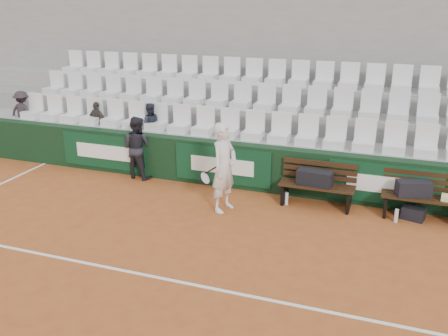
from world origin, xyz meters
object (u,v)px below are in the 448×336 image
at_px(water_bottle_far, 396,216).
at_px(tennis_player, 224,168).
at_px(sports_bag_left, 315,178).
at_px(spectator_a, 21,95).
at_px(sports_bag_ground, 413,213).
at_px(ball_kid, 137,147).
at_px(bench_left, 316,195).
at_px(sports_bag_right, 413,188).
at_px(spectator_c, 149,107).
at_px(bench_right, 421,208).
at_px(water_bottle_near, 286,199).
at_px(spectator_b, 96,104).

relative_size(water_bottle_far, tennis_player, 0.15).
bearing_deg(sports_bag_left, spectator_a, 173.02).
height_order(sports_bag_ground, ball_kid, ball_kid).
bearing_deg(bench_left, water_bottle_far, -9.52).
distance_m(sports_bag_ground, ball_kid, 6.10).
height_order(bench_left, ball_kid, ball_kid).
xyz_separation_m(sports_bag_ground, tennis_player, (-3.55, -0.78, 0.76)).
relative_size(sports_bag_right, spectator_a, 0.56).
bearing_deg(spectator_c, tennis_player, 120.32).
bearing_deg(spectator_a, sports_bag_ground, 170.50).
bearing_deg(sports_bag_ground, water_bottle_far, -143.27).
bearing_deg(bench_right, water_bottle_near, -175.38).
distance_m(bench_right, ball_kid, 6.22).
height_order(bench_left, water_bottle_near, bench_left).
relative_size(bench_right, water_bottle_near, 5.70).
distance_m(bench_left, sports_bag_left, 0.38).
height_order(sports_bag_left, sports_bag_right, sports_bag_left).
bearing_deg(spectator_b, sports_bag_left, -179.42).
xyz_separation_m(bench_left, spectator_c, (-4.22, 0.97, 1.31)).
xyz_separation_m(tennis_player, ball_kid, (-2.51, 1.07, -0.16)).
height_order(tennis_player, ball_kid, tennis_player).
xyz_separation_m(bench_left, ball_kid, (-4.20, 0.26, 0.50)).
bearing_deg(spectator_a, bench_right, 171.08).
relative_size(sports_bag_right, spectator_c, 0.58).
bearing_deg(ball_kid, spectator_b, -18.19).
bearing_deg(bench_right, spectator_a, 174.77).
height_order(sports_bag_left, tennis_player, tennis_player).
height_order(bench_left, bench_right, same).
height_order(spectator_b, spectator_c, spectator_c).
distance_m(sports_bag_left, spectator_a, 8.04).
height_order(bench_left, spectator_a, spectator_a).
bearing_deg(spectator_c, spectator_a, -24.54).
bearing_deg(ball_kid, sports_bag_right, -174.62).
bearing_deg(bench_left, water_bottle_near, -165.08).
bearing_deg(water_bottle_far, spectator_c, 168.01).
relative_size(sports_bag_ground, tennis_player, 0.23).
bearing_deg(spectator_b, spectator_a, 10.33).
relative_size(water_bottle_far, spectator_c, 0.24).
height_order(bench_right, tennis_player, tennis_player).
distance_m(ball_kid, spectator_b, 1.82).
relative_size(tennis_player, spectator_c, 1.66).
xyz_separation_m(bench_right, sports_bag_left, (-2.04, -0.06, 0.37)).
bearing_deg(bench_right, sports_bag_ground, -145.74).
bearing_deg(sports_bag_ground, spectator_b, 172.45).
relative_size(spectator_a, spectator_b, 1.13).
relative_size(sports_bag_left, water_bottle_far, 2.67).
bearing_deg(spectator_a, sports_bag_right, 171.05).
xyz_separation_m(bench_left, tennis_player, (-1.69, -0.81, 0.66)).
bearing_deg(ball_kid, sports_bag_left, -176.40).
xyz_separation_m(bench_right, spectator_a, (-9.96, 0.91, 1.34)).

